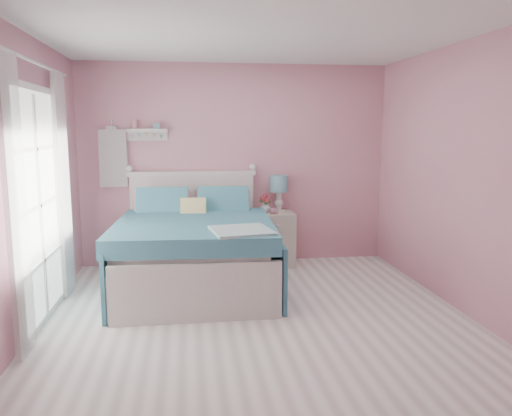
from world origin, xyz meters
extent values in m
plane|color=beige|center=(0.00, 0.00, 0.00)|extent=(4.50, 4.50, 0.00)
plane|color=#C87E91|center=(0.00, 2.25, 1.30)|extent=(4.00, 0.00, 4.00)
plane|color=#C87E91|center=(0.00, -2.25, 1.30)|extent=(4.00, 0.00, 4.00)
plane|color=#C87E91|center=(-2.00, 0.00, 1.30)|extent=(0.00, 4.50, 4.50)
plane|color=#C87E91|center=(2.00, 0.00, 1.30)|extent=(0.00, 4.50, 4.50)
plane|color=white|center=(0.00, 0.00, 2.60)|extent=(4.50, 4.50, 0.00)
cube|color=silver|center=(-0.57, 1.16, 0.22)|extent=(1.65, 2.12, 0.45)
cube|color=silver|center=(-0.57, 1.16, 0.53)|extent=(1.58, 2.05, 0.16)
cube|color=silver|center=(-0.57, 2.19, 0.58)|extent=(1.59, 0.07, 1.17)
cube|color=silver|center=(-0.57, 2.19, 1.20)|extent=(1.65, 0.09, 0.06)
cube|color=silver|center=(-0.57, 0.14, 0.28)|extent=(1.59, 0.06, 0.56)
cube|color=teal|center=(-0.57, 1.01, 0.70)|extent=(1.75, 1.86, 0.18)
cube|color=pink|center=(-0.94, 1.87, 0.81)|extent=(0.69, 0.31, 0.43)
cube|color=pink|center=(-0.20, 1.87, 0.81)|extent=(0.69, 0.31, 0.43)
cube|color=#CCBC59|center=(-0.57, 1.59, 0.81)|extent=(0.31, 0.23, 0.31)
cube|color=beige|center=(0.48, 1.99, 0.35)|extent=(0.48, 0.45, 0.70)
cube|color=silver|center=(0.48, 1.78, 0.57)|extent=(0.42, 0.02, 0.16)
sphere|color=white|center=(0.48, 1.76, 0.57)|extent=(0.03, 0.03, 0.03)
cylinder|color=white|center=(0.56, 2.11, 0.71)|extent=(0.15, 0.15, 0.02)
cylinder|color=white|center=(0.56, 2.11, 0.84)|extent=(0.07, 0.07, 0.26)
cylinder|color=#6BA3B2|center=(0.56, 2.11, 1.06)|extent=(0.23, 0.23, 0.21)
imported|color=white|center=(0.36, 2.01, 0.77)|extent=(0.16, 0.16, 0.14)
imported|color=pink|center=(0.45, 1.87, 0.74)|extent=(0.11, 0.11, 0.08)
sphere|color=#BE414E|center=(0.36, 2.01, 0.92)|extent=(0.06, 0.06, 0.06)
sphere|color=#BE414E|center=(0.40, 2.03, 0.88)|extent=(0.06, 0.06, 0.06)
sphere|color=#BE414E|center=(0.32, 2.02, 0.89)|extent=(0.06, 0.06, 0.06)
sphere|color=#BE414E|center=(0.38, 1.98, 0.86)|extent=(0.06, 0.06, 0.06)
sphere|color=#BE414E|center=(0.33, 1.99, 0.87)|extent=(0.06, 0.06, 0.06)
cube|color=silver|center=(-1.12, 2.17, 1.75)|extent=(0.50, 0.14, 0.04)
cube|color=silver|center=(-1.12, 2.23, 1.68)|extent=(0.50, 0.03, 0.12)
cylinder|color=#D18C99|center=(-1.27, 2.17, 1.82)|extent=(0.06, 0.06, 0.10)
cube|color=#6BA3B2|center=(-1.00, 2.17, 1.80)|extent=(0.08, 0.06, 0.07)
cube|color=white|center=(-1.55, 2.18, 1.40)|extent=(0.34, 0.03, 0.72)
cube|color=silver|center=(-1.97, 0.40, 2.13)|extent=(0.04, 1.32, 0.06)
cube|color=silver|center=(-1.97, 0.40, 0.03)|extent=(0.04, 1.32, 0.06)
cube|color=silver|center=(-1.97, -0.23, 1.05)|extent=(0.04, 0.06, 2.10)
cube|color=silver|center=(-1.97, 1.03, 1.05)|extent=(0.04, 0.06, 2.10)
cube|color=white|center=(-1.97, 0.40, 1.08)|extent=(0.02, 1.20, 2.04)
cube|color=white|center=(-1.92, -0.34, 1.18)|extent=(0.04, 0.40, 2.32)
cube|color=white|center=(-1.92, 1.14, 1.18)|extent=(0.04, 0.40, 2.32)
camera|label=1|loc=(-0.63, -4.29, 1.77)|focal=35.00mm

